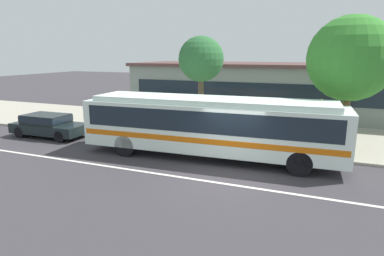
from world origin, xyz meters
The scene contains 12 objects.
ground_plane centered at (0.00, 0.00, 0.00)m, with size 120.00×120.00×0.00m, color #38353A.
sidewalk_slab centered at (0.00, 7.36, 0.06)m, with size 60.00×8.00×0.12m, color #A49D8C.
lane_stripe_center centered at (0.00, -0.80, 0.00)m, with size 56.00×0.16×0.01m, color silver.
transit_bus centered at (-1.40, 2.01, 1.61)m, with size 11.86×3.05×2.76m.
sedan_behind_bus centered at (-11.29, 2.26, 0.72)m, with size 4.38×1.92×1.29m.
pedestrian_waiting_near_sign centered at (3.11, 4.14, 1.08)m, with size 0.39×0.39×1.64m.
pedestrian_walking_along_curb centered at (1.50, 3.91, 1.10)m, with size 0.48×0.48×1.69m.
pedestrian_standing_by_tree centered at (-5.78, 4.52, 1.14)m, with size 0.42×0.42×1.74m.
bus_stop_sign centered at (3.27, 4.04, 1.76)m, with size 0.16×0.43×2.56m.
street_tree_near_stop centered at (-3.32, 6.01, 4.35)m, with size 2.57×2.57×5.57m.
street_tree_mid_block centered at (4.34, 5.76, 4.45)m, with size 4.05×4.05×6.38m.
station_building centered at (-0.87, 14.54, 1.99)m, with size 21.17×7.51×3.96m.
Camera 1 is at (3.27, -11.82, 4.71)m, focal length 30.75 mm.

